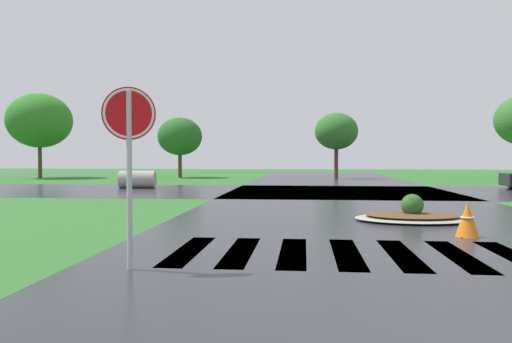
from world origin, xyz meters
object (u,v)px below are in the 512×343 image
median_island (412,216)px  traffic_cone (467,220)px  drainage_pipe_stack (138,179)px  stop_sign (129,134)px

median_island → traffic_cone: bearing=-77.1°
drainage_pipe_stack → median_island: bearing=-47.0°
stop_sign → median_island: (5.21, 6.01, -1.82)m
stop_sign → drainage_pipe_stack: size_ratio=1.40×
median_island → drainage_pipe_stack: size_ratio=1.52×
traffic_cone → drainage_pipe_stack: bearing=129.1°
drainage_pipe_stack → stop_sign: bearing=-71.6°
drainage_pipe_stack → traffic_cone: size_ratio=2.59×
median_island → traffic_cone: (0.57, -2.50, 0.22)m
stop_sign → traffic_cone: 6.95m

